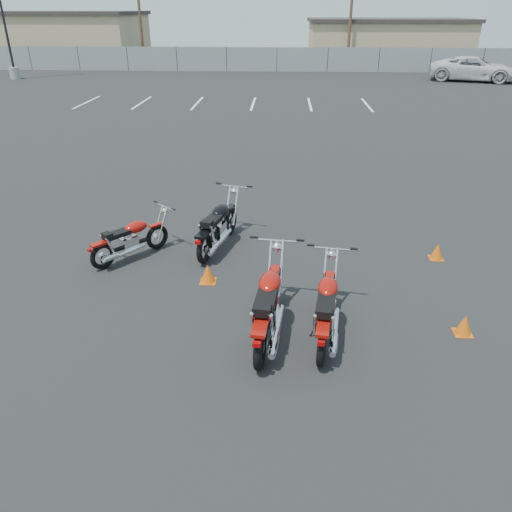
# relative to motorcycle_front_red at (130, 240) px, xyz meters

# --- Properties ---
(ground) EXTENTS (120.00, 120.00, 0.00)m
(ground) POSITION_rel_motorcycle_front_red_xyz_m (2.38, -1.67, -0.42)
(ground) COLOR black
(ground) RESTS_ON ground
(motorcycle_front_red) EXTENTS (1.50, 1.63, 0.91)m
(motorcycle_front_red) POSITION_rel_motorcycle_front_red_xyz_m (0.00, 0.00, 0.00)
(motorcycle_front_red) COLOR black
(motorcycle_front_red) RESTS_ON ground
(motorcycle_second_black) EXTENTS (1.00, 2.18, 1.07)m
(motorcycle_second_black) POSITION_rel_motorcycle_front_red_xyz_m (1.70, 0.61, 0.07)
(motorcycle_second_black) COLOR black
(motorcycle_second_black) RESTS_ON ground
(motorcycle_third_red) EXTENTS (0.91, 2.35, 1.15)m
(motorcycle_third_red) POSITION_rel_motorcycle_front_red_xyz_m (2.85, -2.48, 0.11)
(motorcycle_third_red) COLOR black
(motorcycle_third_red) RESTS_ON ground
(motorcycle_rear_red) EXTENTS (0.83, 2.14, 1.05)m
(motorcycle_rear_red) POSITION_rel_motorcycle_front_red_xyz_m (3.73, -2.44, 0.06)
(motorcycle_rear_red) COLOR black
(motorcycle_rear_red) RESTS_ON ground
(training_cone_near) EXTENTS (0.28, 0.28, 0.33)m
(training_cone_near) POSITION_rel_motorcycle_front_red_xyz_m (6.17, 0.32, -0.25)
(training_cone_near) COLOR #DC570B
(training_cone_near) RESTS_ON ground
(training_cone_far) EXTENTS (0.27, 0.27, 0.33)m
(training_cone_far) POSITION_rel_motorcycle_front_red_xyz_m (5.89, -2.30, -0.25)
(training_cone_far) COLOR #DC570B
(training_cone_far) RESTS_ON ground
(training_cone_extra) EXTENTS (0.29, 0.29, 0.35)m
(training_cone_extra) POSITION_rel_motorcycle_front_red_xyz_m (1.68, -0.88, -0.24)
(training_cone_extra) COLOR #DC570B
(training_cone_extra) RESTS_ON ground
(light_pole_west) EXTENTS (0.80, 0.70, 11.14)m
(light_pole_west) POSITION_rel_motorcycle_front_red_xyz_m (-16.18, 27.63, 2.55)
(light_pole_west) COLOR gray
(light_pole_west) RESTS_ON ground
(chainlink_fence) EXTENTS (80.06, 0.06, 1.80)m
(chainlink_fence) POSITION_rel_motorcycle_front_red_xyz_m (2.38, 33.33, 0.48)
(chainlink_fence) COLOR slate
(chainlink_fence) RESTS_ON ground
(tan_building_west) EXTENTS (18.40, 10.40, 4.30)m
(tan_building_west) POSITION_rel_motorcycle_front_red_xyz_m (-19.62, 40.33, 1.74)
(tan_building_west) COLOR tan
(tan_building_west) RESTS_ON ground
(tan_building_east) EXTENTS (14.40, 9.40, 3.70)m
(tan_building_east) POSITION_rel_motorcycle_front_red_xyz_m (12.38, 42.33, 1.44)
(tan_building_east) COLOR tan
(tan_building_east) RESTS_ON ground
(utility_pole_b) EXTENTS (1.80, 0.24, 9.00)m
(utility_pole_b) POSITION_rel_motorcycle_front_red_xyz_m (-9.62, 38.33, 4.27)
(utility_pole_b) COLOR #4C3123
(utility_pole_b) RESTS_ON ground
(utility_pole_c) EXTENTS (1.80, 0.24, 9.00)m
(utility_pole_c) POSITION_rel_motorcycle_front_red_xyz_m (8.38, 37.33, 4.27)
(utility_pole_c) COLOR #4C3123
(utility_pole_c) RESTS_ON ground
(parking_line_stripes) EXTENTS (15.12, 4.00, 0.01)m
(parking_line_stripes) POSITION_rel_motorcycle_front_red_xyz_m (-0.12, 18.33, -0.41)
(parking_line_stripes) COLOR silver
(parking_line_stripes) RESTS_ON ground
(white_van) EXTENTS (4.51, 7.14, 2.53)m
(white_van) POSITION_rel_motorcycle_front_red_xyz_m (16.03, 28.30, 0.85)
(white_van) COLOR silver
(white_van) RESTS_ON ground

